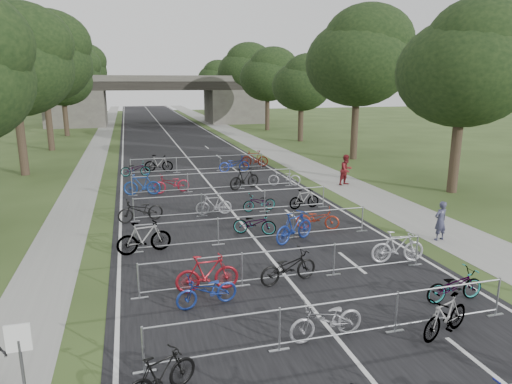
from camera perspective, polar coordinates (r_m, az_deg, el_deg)
The scene contains 51 objects.
road at distance 55.92m, azimuth -10.90°, elevation 7.05°, with size 11.00×140.00×0.01m, color black.
sidewalk_right at distance 57.14m, azimuth -2.83°, elevation 7.41°, with size 3.00×140.00×0.01m, color gray.
sidewalk_left at distance 55.81m, azimuth -18.64°, elevation 6.58°, with size 2.00×140.00×0.01m, color gray.
lane_markings at distance 55.92m, azimuth -10.90°, elevation 7.05°, with size 0.12×140.00×0.00m, color silver.
overpass_bridge at distance 70.59m, azimuth -12.12°, elevation 11.18°, with size 31.00×8.00×7.05m.
park_sign at distance 9.94m, azimuth -27.40°, elevation -17.29°, with size 0.45×0.06×1.83m.
tree_right_0 at distance 27.74m, azimuth 24.86°, elevation 14.03°, with size 7.17×7.17×10.93m.
tree_left_1 at distance 34.03m, azimuth -28.04°, elevation 14.04°, with size 7.56×7.56×11.53m.
tree_right_1 at distance 37.78m, azimuth 12.84°, elevation 15.95°, with size 8.18×8.18×12.47m.
tree_left_2 at distance 45.87m, azimuth -25.02°, elevation 14.85°, with size 8.40×8.40×12.81m.
tree_right_2 at distance 48.66m, azimuth 5.86°, elevation 13.30°, with size 6.16×6.16×9.39m.
tree_left_3 at distance 57.72m, azimuth -23.00°, elevation 12.90°, with size 6.72×6.72×10.25m.
tree_right_3 at distance 60.00m, azimuth 1.58°, elevation 14.33°, with size 7.17×7.17×10.93m.
tree_left_4 at distance 69.66m, azimuth -21.87°, elevation 13.60°, with size 7.56×7.56×11.53m.
tree_right_4 at distance 71.57m, azimuth -1.36°, elevation 14.99°, with size 8.18×8.18×12.47m.
tree_left_5 at distance 81.63m, azimuth -21.07°, elevation 14.10°, with size 8.40×8.40×12.81m.
tree_right_5 at distance 83.23m, azimuth -3.45°, elevation 13.43°, with size 6.16×6.16×9.39m.
tree_left_6 at distance 93.57m, azimuth -20.35°, elevation 12.98°, with size 6.72×6.72×10.25m.
tree_right_6 at distance 94.99m, azimuth -5.05°, elevation 14.00°, with size 7.17×7.17×10.93m.
barrier_row_1 at distance 11.54m, azimuth 10.46°, elevation -15.53°, with size 9.70×0.08×1.10m.
barrier_row_2 at distance 14.53m, azimuth 4.19°, elevation -9.02°, with size 9.70×0.08×1.10m.
barrier_row_3 at distance 17.92m, azimuth 0.07°, elevation -4.54°, with size 9.70×0.08×1.10m.
barrier_row_4 at distance 21.64m, azimuth -2.80°, elevation -1.37°, with size 9.70×0.08×1.10m.
barrier_row_5 at distance 26.41m, azimuth -5.23°, elevation 1.33°, with size 9.70×0.08×1.10m.
barrier_row_6 at distance 32.22m, azimuth -7.19°, elevation 3.50°, with size 9.70×0.08×1.10m.
bike_4 at distance 9.85m, azimuth -11.81°, elevation -21.55°, with size 0.46×1.64×0.99m, color black.
bike_5 at distance 11.58m, azimuth 8.83°, elevation -15.54°, with size 0.68×1.95×1.03m, color #93939A.
bike_6 at distance 12.47m, azimuth 22.63°, elevation -14.16°, with size 0.50×1.77×1.06m, color #A7AAAF.
bike_7 at distance 14.39m, azimuth 23.57°, elevation -10.68°, with size 0.64×1.84×0.96m, color #A7AAAF.
bike_8 at distance 13.04m, azimuth -6.14°, elevation -12.19°, with size 0.62×1.78×0.94m, color navy.
bike_9 at distance 13.86m, azimuth -6.12°, elevation -10.09°, with size 0.54×1.91×1.15m, color maroon.
bike_10 at distance 14.41m, azimuth 4.06°, elevation -9.35°, with size 0.68×1.96×1.03m, color black.
bike_11 at distance 16.60m, azimuth 17.30°, elevation -6.58°, with size 0.54×1.91×1.15m, color #BBBCC4.
bike_12 at distance 17.19m, azimuth -13.82°, elevation -5.56°, with size 0.56×1.99×1.20m, color #A7AAAF.
bike_13 at distance 18.75m, azimuth -0.17°, elevation -3.96°, with size 0.62×1.78×0.94m, color #A7AAAF.
bike_14 at distance 17.92m, azimuth 4.81°, elevation -4.38°, with size 0.57×2.03×1.22m, color navy.
bike_15 at distance 19.55m, azimuth 7.73°, elevation -3.31°, with size 0.64×1.83×0.96m, color maroon.
bike_16 at distance 21.06m, azimuth -14.23°, elevation -2.24°, with size 0.71×2.03×1.06m, color black.
bike_17 at distance 21.54m, azimuth -5.31°, elevation -1.57°, with size 0.48×1.71×1.03m, color gray.
bike_18 at distance 22.10m, azimuth 0.43°, elevation -1.31°, with size 0.58×1.67×0.88m, color #A7AAAF.
bike_19 at distance 22.67m, azimuth 6.05°, elevation -0.88°, with size 0.46×1.63×0.98m, color #A7AAAF.
bike_20 at distance 25.98m, azimuth -14.06°, elevation 0.92°, with size 0.57×2.02×1.22m, color navy.
bike_21 at distance 26.21m, azimuth -10.52°, elevation 1.06°, with size 0.72×2.06×1.08m, color maroon.
bike_22 at distance 26.68m, azimuth -1.45°, elevation 1.69°, with size 0.59×2.08×1.25m, color black.
bike_23 at distance 27.56m, azimuth 3.57°, elevation 1.82°, with size 0.68×1.96×1.03m, color #A1A1A8.
bike_24 at distance 31.35m, azimuth -14.83°, elevation 2.80°, with size 0.67×1.92×1.01m, color #A7AAAF.
bike_25 at distance 32.59m, azimuth -12.07°, elevation 3.50°, with size 0.55×1.96×1.18m, color #A7AAAF.
bike_26 at distance 31.83m, azimuth -2.74°, elevation 3.51°, with size 0.75×2.15×1.13m, color #1C319B.
bike_27 at distance 33.86m, azimuth -0.17°, elevation 4.19°, with size 0.56×1.99×1.20m, color maroon.
pedestrian_a at distance 19.40m, azimuth 22.06°, elevation -3.38°, with size 0.58×0.38×1.59m, color #353650.
pedestrian_b at distance 28.21m, azimuth 11.21°, elevation 2.72°, with size 0.91×0.71×1.86m, color maroon.
Camera 1 is at (-4.62, -5.40, 6.12)m, focal length 32.00 mm.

